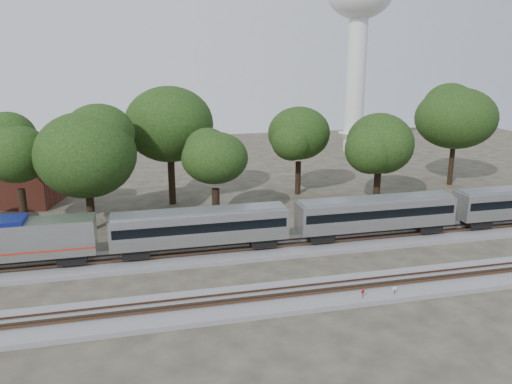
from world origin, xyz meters
TOP-DOWN VIEW (x-y plane):
  - ground at (0.00, 0.00)m, footprint 160.00×160.00m
  - track_far at (0.00, 6.00)m, footprint 160.00×5.00m
  - track_near at (0.00, -4.00)m, footprint 160.00×5.00m
  - train at (20.24, 6.00)m, footprint 101.91×2.90m
  - switch_stand_red at (4.52, -5.76)m, footprint 0.32×0.16m
  - switch_stand_white at (7.15, -5.79)m, footprint 0.33×0.09m
  - switch_lever at (7.54, -5.29)m, footprint 0.54×0.38m
  - water_tower at (29.92, 52.97)m, footprint 12.72×12.72m
  - brick_building at (-26.86, 29.34)m, footprint 12.75×10.37m
  - tree_1 at (-23.64, 18.14)m, footprint 8.40×8.40m
  - tree_2 at (-16.61, 16.36)m, footprint 8.28×8.28m
  - tree_3 at (-7.43, 24.17)m, footprint 10.21×10.21m
  - tree_4 at (-3.31, 15.13)m, footprint 7.58×7.58m
  - tree_5 at (9.40, 24.85)m, footprint 8.40×8.40m
  - tree_6 at (17.63, 18.18)m, footprint 7.83×7.83m
  - tree_7 at (32.47, 24.57)m, footprint 9.79×9.79m

SIDE VIEW (x-z plane):
  - ground at x=0.00m, z-range 0.00..0.00m
  - switch_lever at x=7.54m, z-range 0.00..0.30m
  - track_far at x=0.00m, z-range -0.16..0.57m
  - track_near at x=0.00m, z-range -0.16..0.57m
  - switch_stand_white at x=7.15m, z-range 0.14..1.18m
  - switch_stand_red at x=4.52m, z-range 0.15..1.21m
  - brick_building at x=-26.86m, z-range 0.02..5.39m
  - train at x=20.24m, z-range 0.89..5.17m
  - tree_4 at x=-3.31m, z-range 2.09..12.78m
  - tree_6 at x=17.63m, z-range 2.16..13.20m
  - tree_2 at x=-16.61m, z-range 2.29..13.96m
  - tree_1 at x=-23.64m, z-range 2.32..14.17m
  - tree_5 at x=9.40m, z-range 2.32..14.17m
  - tree_7 at x=32.47m, z-range 2.72..16.52m
  - tree_3 at x=-7.43m, z-range 2.84..17.23m
  - water_tower at x=29.92m, z-range 8.48..43.70m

